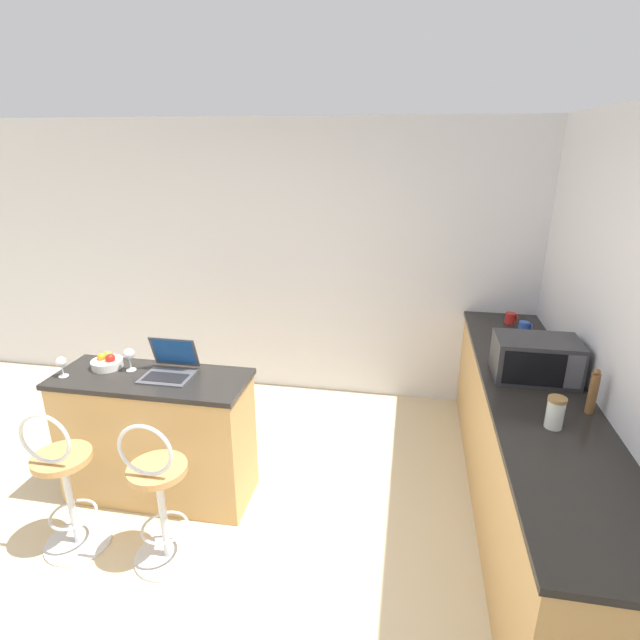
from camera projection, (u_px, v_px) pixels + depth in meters
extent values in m
plane|color=beige|center=(188.00, 593.00, 2.80)|extent=(20.00, 20.00, 0.00)
cube|color=silver|center=(291.00, 263.00, 4.75)|extent=(12.00, 0.06, 2.60)
cube|color=tan|center=(158.00, 439.00, 3.46)|extent=(1.27, 0.48, 0.89)
cube|color=black|center=(150.00, 379.00, 3.30)|extent=(1.30, 0.51, 0.03)
cube|color=tan|center=(527.00, 456.00, 3.27)|extent=(0.61, 3.05, 0.89)
cube|color=black|center=(538.00, 394.00, 3.11)|extent=(0.64, 3.08, 0.03)
cylinder|color=silver|center=(79.00, 542.00, 3.15)|extent=(0.40, 0.40, 0.02)
cylinder|color=silver|center=(71.00, 502.00, 3.04)|extent=(0.04, 0.04, 0.61)
torus|color=silver|center=(73.00, 514.00, 3.08)|extent=(0.28, 0.28, 0.02)
cylinder|color=#B7844C|center=(62.00, 458.00, 2.94)|extent=(0.34, 0.34, 0.04)
torus|color=silver|center=(45.00, 439.00, 2.79)|extent=(0.32, 0.02, 0.32)
cylinder|color=silver|center=(169.00, 555.00, 3.05)|extent=(0.40, 0.40, 0.02)
cylinder|color=silver|center=(163.00, 514.00, 2.94)|extent=(0.04, 0.04, 0.61)
torus|color=silver|center=(165.00, 527.00, 2.97)|extent=(0.28, 0.28, 0.02)
cylinder|color=#B7844C|center=(157.00, 470.00, 2.83)|extent=(0.34, 0.34, 0.04)
torus|color=silver|center=(145.00, 450.00, 2.68)|extent=(0.32, 0.02, 0.32)
cube|color=#47474C|center=(167.00, 377.00, 3.28)|extent=(0.32, 0.25, 0.01)
cube|color=black|center=(166.00, 377.00, 3.26)|extent=(0.28, 0.14, 0.00)
cube|color=#47474C|center=(174.00, 352.00, 3.36)|extent=(0.32, 0.08, 0.22)
cube|color=#19478C|center=(174.00, 352.00, 3.36)|extent=(0.28, 0.06, 0.19)
cube|color=#2D2D30|center=(536.00, 359.00, 3.24)|extent=(0.52, 0.34, 0.27)
cube|color=black|center=(534.00, 369.00, 3.08)|extent=(0.36, 0.01, 0.22)
cube|color=#4C4C51|center=(575.00, 372.00, 3.04)|extent=(0.10, 0.01, 0.22)
cylinder|color=silver|center=(555.00, 414.00, 2.69)|extent=(0.09, 0.09, 0.16)
cylinder|color=olive|center=(558.00, 399.00, 2.66)|extent=(0.10, 0.10, 0.02)
cylinder|color=red|center=(510.00, 318.00, 4.25)|extent=(0.08, 0.08, 0.09)
torus|color=red|center=(517.00, 318.00, 4.24)|extent=(0.01, 0.06, 0.06)
cylinder|color=silver|center=(107.00, 364.00, 3.42)|extent=(0.21, 0.21, 0.05)
sphere|color=red|center=(110.00, 358.00, 3.39)|extent=(0.06, 0.06, 0.06)
sphere|color=orange|center=(101.00, 357.00, 3.42)|extent=(0.06, 0.06, 0.06)
sphere|color=#66B233|center=(108.00, 355.00, 3.44)|extent=(0.06, 0.06, 0.06)
cylinder|color=brown|center=(593.00, 394.00, 2.82)|extent=(0.05, 0.05, 0.24)
sphere|color=brown|center=(597.00, 372.00, 2.77)|extent=(0.04, 0.04, 0.04)
cylinder|color=#2D51AD|center=(524.00, 327.00, 4.05)|extent=(0.08, 0.08, 0.09)
torus|color=#2D51AD|center=(531.00, 327.00, 4.04)|extent=(0.01, 0.06, 0.06)
cylinder|color=silver|center=(64.00, 376.00, 3.30)|extent=(0.06, 0.06, 0.00)
cylinder|color=silver|center=(63.00, 371.00, 3.29)|extent=(0.01, 0.01, 0.07)
sphere|color=silver|center=(61.00, 362.00, 3.26)|extent=(0.07, 0.07, 0.07)
cylinder|color=silver|center=(131.00, 370.00, 3.39)|extent=(0.07, 0.07, 0.00)
cylinder|color=silver|center=(130.00, 364.00, 3.37)|extent=(0.01, 0.01, 0.09)
sphere|color=silver|center=(129.00, 354.00, 3.35)|extent=(0.07, 0.07, 0.07)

